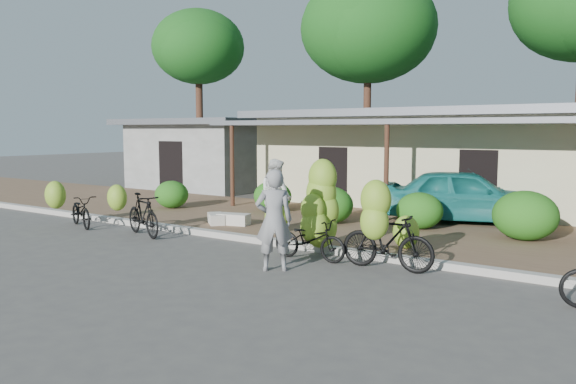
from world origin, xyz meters
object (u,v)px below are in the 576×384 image
at_px(tree_far_center, 366,27).
at_px(bike_far_left, 76,208).
at_px(bike_right, 384,234).
at_px(sack_far, 216,219).
at_px(bike_left, 140,213).
at_px(tree_back_left, 197,46).
at_px(sack_near, 234,219).
at_px(vendor, 274,220).
at_px(bystander, 276,195).
at_px(teal_van, 465,196).
at_px(bike_center, 317,218).

height_order(tree_far_center, bike_far_left, tree_far_center).
distance_m(bike_right, sack_far, 6.06).
bearing_deg(bike_left, tree_back_left, 56.06).
xyz_separation_m(bike_left, bike_right, (6.56, 0.19, 0.12)).
distance_m(tree_far_center, sack_near, 15.09).
bearing_deg(vendor, bike_right, 174.72).
bearing_deg(bike_right, bystander, 62.54).
bearing_deg(tree_far_center, teal_van, -50.02).
bearing_deg(sack_near, vendor, -40.81).
xyz_separation_m(tree_far_center, bike_far_left, (-1.14, -15.21, -6.97)).
bearing_deg(bystander, tree_back_left, -15.84).
distance_m(bike_far_left, sack_far, 3.87).
distance_m(tree_back_left, tree_far_center, 8.56).
relative_size(tree_back_left, sack_far, 11.65).
xyz_separation_m(bike_right, sack_near, (-5.28, 1.94, -0.46)).
xyz_separation_m(tree_back_left, bystander, (12.16, -10.21, -5.90)).
distance_m(sack_far, teal_van, 6.87).
bearing_deg(teal_van, tree_back_left, 49.68).
xyz_separation_m(bike_right, bystander, (-3.72, 1.72, 0.31)).
distance_m(tree_back_left, bike_center, 19.32).
distance_m(bike_far_left, teal_van, 10.69).
distance_m(sack_near, bystander, 1.75).
bearing_deg(vendor, teal_van, -139.45).
bearing_deg(vendor, tree_far_center, -106.12).
distance_m(tree_far_center, vendor, 18.36).
relative_size(tree_far_center, bystander, 5.42).
xyz_separation_m(sack_near, vendor, (3.52, -3.04, 0.70)).
relative_size(tree_far_center, bike_far_left, 5.57).
relative_size(bike_far_left, sack_far, 2.38).
relative_size(tree_back_left, bystander, 4.76).
bearing_deg(tree_back_left, teal_van, -21.35).
bearing_deg(bike_center, bike_left, 93.44).
bearing_deg(tree_back_left, bike_far_left, -60.67).
height_order(tree_far_center, teal_van, tree_far_center).
bearing_deg(bike_far_left, bike_center, -64.15).
relative_size(bike_center, sack_near, 2.42).
bearing_deg(bystander, tree_far_center, -48.33).
xyz_separation_m(bike_far_left, sack_far, (3.25, 2.07, -0.29)).
relative_size(tree_back_left, bike_center, 4.24).
bearing_deg(bike_center, bystander, 53.04).
bearing_deg(bike_right, bike_far_left, 89.16).
relative_size(bike_center, bystander, 1.12).
bearing_deg(teal_van, bike_far_left, 105.81).
height_order(tree_back_left, vendor, tree_back_left).
relative_size(sack_near, teal_van, 0.19).
xyz_separation_m(sack_near, bystander, (1.56, -0.22, 0.77)).
bearing_deg(bike_far_left, bystander, -48.26).
distance_m(tree_far_center, bystander, 15.29).
distance_m(bike_left, bike_center, 4.90).
relative_size(bike_far_left, bystander, 0.97).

